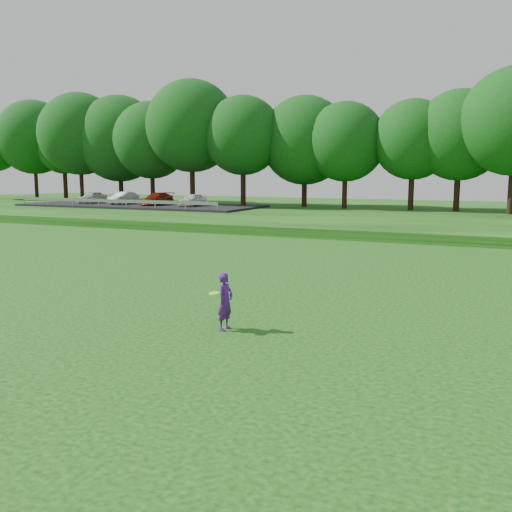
% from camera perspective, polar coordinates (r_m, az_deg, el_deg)
% --- Properties ---
extents(ground, '(140.00, 140.00, 0.00)m').
position_cam_1_polar(ground, '(17.03, -12.17, -5.31)').
color(ground, '#0F3B0B').
rests_on(ground, ground).
extents(berm, '(130.00, 30.00, 0.60)m').
position_cam_1_polar(berm, '(48.35, 12.89, 3.85)').
color(berm, '#0F3B0B').
rests_on(berm, ground).
extents(walking_path, '(130.00, 1.60, 0.04)m').
position_cam_1_polar(walking_path, '(34.87, 8.02, 1.82)').
color(walking_path, gray).
rests_on(walking_path, ground).
extents(treeline, '(104.00, 7.00, 15.00)m').
position_cam_1_polar(treeline, '(52.29, 14.12, 12.70)').
color(treeline, '#104713').
rests_on(treeline, berm).
extents(parking_lot, '(24.00, 9.00, 1.38)m').
position_cam_1_polar(parking_lot, '(57.21, -11.58, 5.26)').
color(parking_lot, black).
rests_on(parking_lot, berm).
extents(woman, '(0.47, 0.73, 1.48)m').
position_cam_1_polar(woman, '(14.47, -3.11, -4.55)').
color(woman, '#501B7A').
rests_on(woman, ground).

